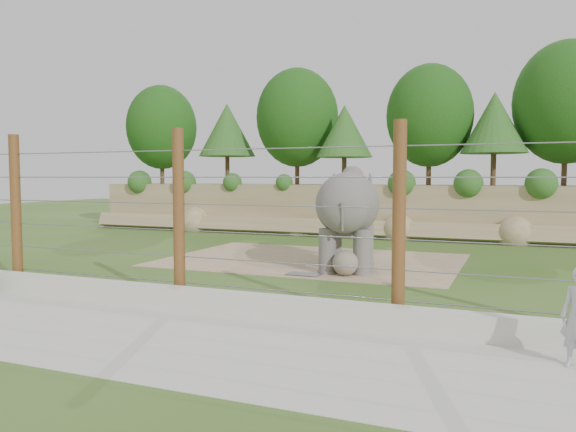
% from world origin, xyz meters
% --- Properties ---
extents(ground, '(90.00, 90.00, 0.00)m').
position_xyz_m(ground, '(0.00, 0.00, 0.00)').
color(ground, '#375E19').
rests_on(ground, ground).
extents(back_embankment, '(30.00, 5.52, 8.77)m').
position_xyz_m(back_embankment, '(0.59, 12.68, 3.97)').
color(back_embankment, olive).
rests_on(back_embankment, ground).
extents(dirt_patch, '(10.00, 7.00, 0.02)m').
position_xyz_m(dirt_patch, '(0.50, 3.00, 0.01)').
color(dirt_patch, '#998062').
rests_on(dirt_patch, ground).
extents(drain_grate, '(1.00, 0.60, 0.03)m').
position_xyz_m(drain_grate, '(1.31, 0.06, 0.04)').
color(drain_grate, '#262628').
rests_on(drain_grate, dirt_patch).
extents(elephant, '(2.42, 4.19, 3.19)m').
position_xyz_m(elephant, '(2.20, 1.52, 1.60)').
color(elephant, '#68625D').
rests_on(elephant, ground).
extents(stone_ball, '(0.76, 0.76, 0.76)m').
position_xyz_m(stone_ball, '(2.49, 0.38, 0.40)').
color(stone_ball, '#7D6E5F').
rests_on(stone_ball, dirt_patch).
extents(retaining_wall, '(26.00, 0.35, 0.50)m').
position_xyz_m(retaining_wall, '(0.00, -5.00, 0.25)').
color(retaining_wall, beige).
rests_on(retaining_wall, ground).
extents(walkway, '(26.00, 4.00, 0.01)m').
position_xyz_m(walkway, '(0.00, -7.00, 0.01)').
color(walkway, beige).
rests_on(walkway, ground).
extents(barrier_fence, '(20.26, 0.26, 4.00)m').
position_xyz_m(barrier_fence, '(0.00, -4.50, 2.00)').
color(barrier_fence, '#532F13').
rests_on(barrier_fence, ground).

